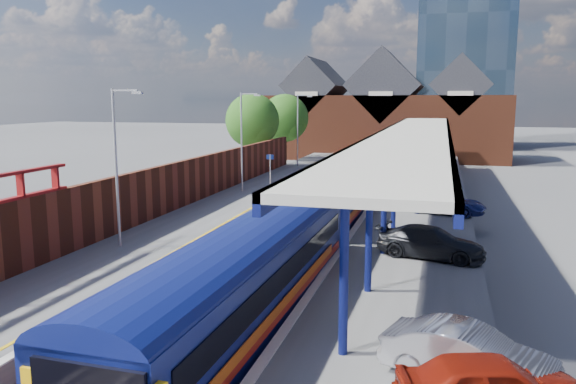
# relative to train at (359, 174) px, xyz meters

# --- Properties ---
(ground) EXTENTS (240.00, 240.00, 0.00)m
(ground) POSITION_rel_train_xyz_m (-1.49, 4.92, -2.12)
(ground) COLOR #5B5B5E
(ground) RESTS_ON ground
(ballast_bed) EXTENTS (6.00, 76.00, 0.06)m
(ballast_bed) POSITION_rel_train_xyz_m (-1.49, -5.08, -2.09)
(ballast_bed) COLOR #473D33
(ballast_bed) RESTS_ON ground
(rails) EXTENTS (4.51, 76.00, 0.14)m
(rails) POSITION_rel_train_xyz_m (-1.49, -5.08, -2.00)
(rails) COLOR slate
(rails) RESTS_ON ground
(left_platform) EXTENTS (5.00, 76.00, 1.00)m
(left_platform) POSITION_rel_train_xyz_m (-6.99, -5.08, -1.62)
(left_platform) COLOR #565659
(left_platform) RESTS_ON ground
(right_platform) EXTENTS (6.00, 76.00, 1.00)m
(right_platform) POSITION_rel_train_xyz_m (4.51, -5.08, -1.62)
(right_platform) COLOR #565659
(right_platform) RESTS_ON ground
(coping_left) EXTENTS (0.30, 76.00, 0.05)m
(coping_left) POSITION_rel_train_xyz_m (-4.64, -5.08, -1.10)
(coping_left) COLOR silver
(coping_left) RESTS_ON left_platform
(coping_right) EXTENTS (0.30, 76.00, 0.05)m
(coping_right) POSITION_rel_train_xyz_m (1.66, -5.08, -1.10)
(coping_right) COLOR silver
(coping_right) RESTS_ON right_platform
(yellow_line) EXTENTS (0.14, 76.00, 0.01)m
(yellow_line) POSITION_rel_train_xyz_m (-5.24, -5.08, -1.12)
(yellow_line) COLOR yellow
(yellow_line) RESTS_ON left_platform
(train) EXTENTS (3.15, 65.95, 3.45)m
(train) POSITION_rel_train_xyz_m (0.00, 0.00, 0.00)
(train) COLOR #0C1557
(train) RESTS_ON ground
(canopy) EXTENTS (4.50, 52.00, 4.48)m
(canopy) POSITION_rel_train_xyz_m (3.99, -3.13, 3.13)
(canopy) COLOR #0F1659
(canopy) RESTS_ON right_platform
(lamp_post_b) EXTENTS (1.48, 0.18, 7.00)m
(lamp_post_b) POSITION_rel_train_xyz_m (-7.86, -19.08, 2.87)
(lamp_post_b) COLOR #A5A8AA
(lamp_post_b) RESTS_ON left_platform
(lamp_post_c) EXTENTS (1.48, 0.18, 7.00)m
(lamp_post_c) POSITION_rel_train_xyz_m (-7.86, -3.08, 2.87)
(lamp_post_c) COLOR #A5A8AA
(lamp_post_c) RESTS_ON left_platform
(lamp_post_d) EXTENTS (1.48, 0.18, 7.00)m
(lamp_post_d) POSITION_rel_train_xyz_m (-7.86, 12.92, 2.87)
(lamp_post_d) COLOR #A5A8AA
(lamp_post_d) RESTS_ON left_platform
(platform_sign) EXTENTS (0.55, 0.08, 2.50)m
(platform_sign) POSITION_rel_train_xyz_m (-6.49, -1.08, 0.57)
(platform_sign) COLOR #A5A8AA
(platform_sign) RESTS_ON left_platform
(brick_wall) EXTENTS (0.35, 50.00, 3.86)m
(brick_wall) POSITION_rel_train_xyz_m (-9.59, -11.54, 0.33)
(brick_wall) COLOR brown
(brick_wall) RESTS_ON left_platform
(station_building) EXTENTS (30.00, 12.12, 13.78)m
(station_building) POSITION_rel_train_xyz_m (-1.49, 32.92, 3.33)
(station_building) COLOR brown
(station_building) RESTS_ON ground
(glass_tower) EXTENTS (14.20, 14.20, 40.30)m
(glass_tower) POSITION_rel_train_xyz_m (8.51, 54.92, 18.08)
(glass_tower) COLOR #48647B
(glass_tower) RESTS_ON ground
(tree_near) EXTENTS (5.20, 5.20, 8.10)m
(tree_near) POSITION_rel_train_xyz_m (-11.84, 10.83, 3.23)
(tree_near) COLOR #382314
(tree_near) RESTS_ON ground
(tree_far) EXTENTS (5.20, 5.20, 8.10)m
(tree_far) POSITION_rel_train_xyz_m (-10.84, 18.83, 3.23)
(tree_far) COLOR #382314
(tree_far) RESTS_ON ground
(parked_car_silver) EXTENTS (4.24, 2.58, 1.32)m
(parked_car_silver) POSITION_rel_train_xyz_m (6.58, -27.77, -0.46)
(parked_car_silver) COLOR silver
(parked_car_silver) RESTS_ON right_platform
(parked_car_dark) EXTENTS (4.73, 2.76, 1.29)m
(parked_car_dark) POSITION_rel_train_xyz_m (5.49, -17.21, -0.48)
(parked_car_dark) COLOR black
(parked_car_dark) RESTS_ON right_platform
(parked_car_blue) EXTENTS (4.65, 3.03, 1.19)m
(parked_car_blue) POSITION_rel_train_xyz_m (6.21, -7.57, -0.53)
(parked_car_blue) COLOR navy
(parked_car_blue) RESTS_ON right_platform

